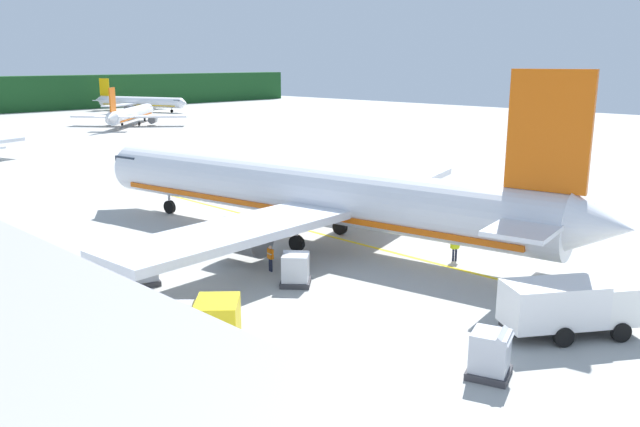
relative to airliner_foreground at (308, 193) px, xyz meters
The scene contains 12 objects.
ground 26.19m from the airliner_foreground, 67.31° to the left, with size 240.00×320.00×0.20m, color #A8A8A3.
airliner_foreground is the anchor object (origin of this frame).
airliner_far_taxiway 90.58m from the airliner_foreground, 67.91° to the left, with size 21.24×20.58×7.74m.
airliner_distant 127.27m from the airliner_foreground, 64.79° to the left, with size 22.72×27.06×8.05m.
service_truck_fuel 20.20m from the airliner_foreground, 98.27° to the right, with size 6.34×5.38×2.57m.
service_truck_baggage 18.73m from the airliner_foreground, 152.06° to the right, with size 5.25×5.18×2.40m.
cargo_container_near 13.23m from the airliner_foreground, behind, with size 2.19×2.19×1.98m.
cargo_container_mid 9.50m from the airliner_foreground, 139.24° to the right, with size 2.32×2.32×1.92m.
cargo_container_far 21.48m from the airliner_foreground, 114.90° to the right, with size 2.05×2.05×2.01m.
crew_marshaller 10.73m from the airliner_foreground, 72.91° to the right, with size 0.53×0.45×1.64m.
crew_loader_left 7.54m from the airliner_foreground, 153.33° to the right, with size 0.30×0.62×1.60m.
apron_guide_line 5.88m from the airliner_foreground, 67.55° to the right, with size 0.30×60.00×0.01m, color yellow.
Camera 1 is at (-40.45, -6.77, 12.28)m, focal length 35.88 mm.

